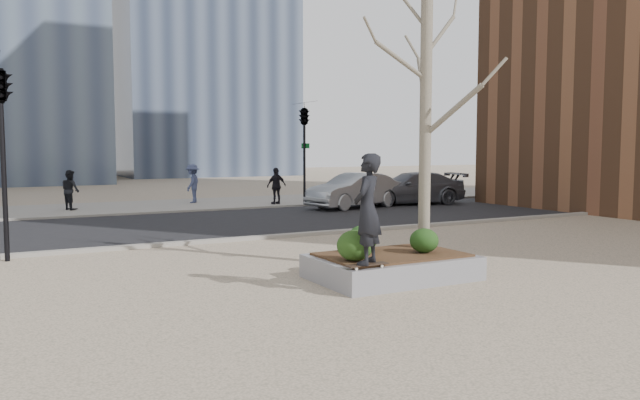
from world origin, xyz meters
TOP-DOWN VIEW (x-y plane):
  - ground at (0.00, 0.00)m, footprint 120.00×120.00m
  - street at (0.00, 10.00)m, footprint 60.00×8.00m
  - far_sidewalk at (0.00, 17.00)m, footprint 60.00×6.00m
  - planter at (1.00, 0.00)m, footprint 3.00×2.00m
  - planter_mulch at (1.00, 0.00)m, footprint 2.70×1.70m
  - sycamore_tree at (2.00, 0.30)m, footprint 2.80×2.80m
  - shrub_left at (-0.03, -0.33)m, footprint 0.66×0.66m
  - shrub_middle at (0.67, 0.52)m, footprint 0.60×0.60m
  - shrub_right at (1.61, -0.21)m, footprint 0.56×0.56m
  - skateboard at (-0.10, -0.83)m, footprint 0.78×0.20m
  - skateboarder at (-0.10, -0.83)m, footprint 0.83×0.80m
  - car_silver at (7.70, 12.33)m, footprint 4.61×2.49m
  - car_third at (10.75, 12.55)m, footprint 5.15×2.85m
  - pedestrian_a at (-2.87, 16.96)m, footprint 0.87×0.96m
  - pedestrian_b at (2.41, 17.76)m, footprint 1.18×1.31m
  - pedestrian_c at (5.47, 15.31)m, footprint 0.99×0.51m
  - traffic_light_near at (-5.50, 5.60)m, footprint 0.60×2.48m
  - traffic_light_far at (6.50, 14.60)m, footprint 0.60×2.48m

SIDE VIEW (x-z plane):
  - ground at x=0.00m, z-range 0.00..0.00m
  - street at x=0.00m, z-range 0.00..0.02m
  - far_sidewalk at x=0.00m, z-range 0.00..0.02m
  - planter at x=1.00m, z-range 0.00..0.45m
  - planter_mulch at x=1.00m, z-range 0.45..0.49m
  - skateboard at x=-0.10m, z-range 0.45..0.53m
  - car_third at x=10.75m, z-range 0.02..1.43m
  - shrub_right at x=1.61m, z-range 0.49..0.97m
  - car_silver at x=7.70m, z-range 0.02..1.46m
  - shrub_middle at x=0.67m, z-range 0.49..1.00m
  - shrub_left at x=-0.03m, z-range 0.49..1.05m
  - pedestrian_a at x=-2.87m, z-range 0.02..1.63m
  - pedestrian_c at x=5.47m, z-range 0.02..1.64m
  - pedestrian_b at x=2.41m, z-range 0.02..1.78m
  - skateboarder at x=-0.10m, z-range 0.52..2.44m
  - traffic_light_near at x=-5.50m, z-range 0.00..4.50m
  - traffic_light_far at x=6.50m, z-range 0.00..4.50m
  - sycamore_tree at x=2.00m, z-range 0.49..7.09m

